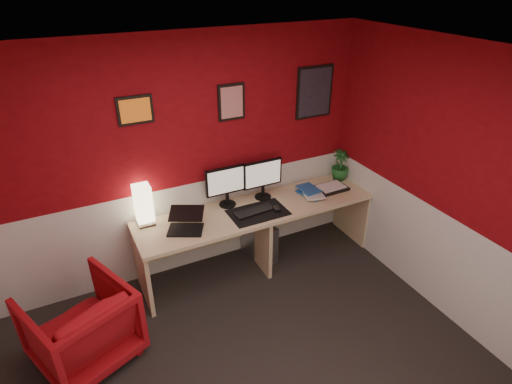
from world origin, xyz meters
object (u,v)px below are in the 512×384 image
object	(u,v)px
monitor_right	(263,174)
potted_plant	(340,165)
laptop	(185,221)
zen_tray	(331,188)
shoji_lamp	(144,206)
desk	(258,236)
armchair	(81,326)
monitor_left	(227,181)
pc_tower	(259,240)

from	to	relation	value
monitor_right	potted_plant	bearing A→B (deg)	-0.18
laptop	zen_tray	xyz separation A→B (m)	(1.75, 0.07, -0.09)
shoji_lamp	potted_plant	size ratio (longest dim) A/B	1.10
desk	armchair	world-z (taller)	desk
shoji_lamp	monitor_right	bearing A→B (deg)	-2.03
desk	laptop	bearing A→B (deg)	-175.06
shoji_lamp	zen_tray	size ratio (longest dim) A/B	1.14
shoji_lamp	monitor_right	distance (m)	1.28
monitor_left	monitor_right	bearing A→B (deg)	-3.02
shoji_lamp	monitor_left	xyz separation A→B (m)	(0.87, -0.02, 0.09)
desk	potted_plant	bearing A→B (deg)	8.65
desk	monitor_left	world-z (taller)	monitor_left
shoji_lamp	monitor_left	bearing A→B (deg)	-1.55
monitor_left	pc_tower	size ratio (longest dim) A/B	1.29
monitor_left	potted_plant	xyz separation A→B (m)	(1.43, -0.03, -0.11)
shoji_lamp	laptop	distance (m)	0.44
monitor_right	monitor_left	bearing A→B (deg)	176.98
laptop	shoji_lamp	bearing A→B (deg)	163.18
potted_plant	desk	bearing A→B (deg)	-171.35
desk	laptop	world-z (taller)	laptop
shoji_lamp	monitor_right	xyz separation A→B (m)	(1.28, -0.05, 0.09)
zen_tray	monitor_left	bearing A→B (deg)	170.51
laptop	zen_tray	world-z (taller)	laptop
pc_tower	desk	bearing A→B (deg)	-132.75
shoji_lamp	armchair	world-z (taller)	shoji_lamp
armchair	shoji_lamp	bearing A→B (deg)	-159.33
monitor_right	armchair	distance (m)	2.25
laptop	armchair	world-z (taller)	laptop
monitor_left	laptop	bearing A→B (deg)	-153.75
shoji_lamp	potted_plant	xyz separation A→B (m)	(2.30, -0.05, -0.02)
shoji_lamp	laptop	size ratio (longest dim) A/B	1.21
shoji_lamp	monitor_right	world-z (taller)	monitor_right
zen_tray	armchair	distance (m)	2.89
monitor_right	potted_plant	size ratio (longest dim) A/B	1.60
laptop	armchair	distance (m)	1.25
desk	pc_tower	bearing A→B (deg)	58.33
potted_plant	pc_tower	xyz separation A→B (m)	(-1.10, -0.06, -0.69)
monitor_left	armchair	xyz separation A→B (m)	(-1.63, -0.69, -0.67)
laptop	monitor_right	world-z (taller)	monitor_right
monitor_left	pc_tower	world-z (taller)	monitor_left
monitor_right	pc_tower	bearing A→B (deg)	-139.42
shoji_lamp	laptop	xyz separation A→B (m)	(0.31, -0.30, -0.09)
shoji_lamp	potted_plant	distance (m)	2.30
laptop	pc_tower	size ratio (longest dim) A/B	0.73
monitor_left	potted_plant	bearing A→B (deg)	-1.00
desk	armchair	size ratio (longest dim) A/B	3.36
shoji_lamp	zen_tray	xyz separation A→B (m)	(2.06, -0.22, -0.18)
pc_tower	armchair	size ratio (longest dim) A/B	0.58
desk	zen_tray	distance (m)	1.01
zen_tray	pc_tower	distance (m)	1.01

